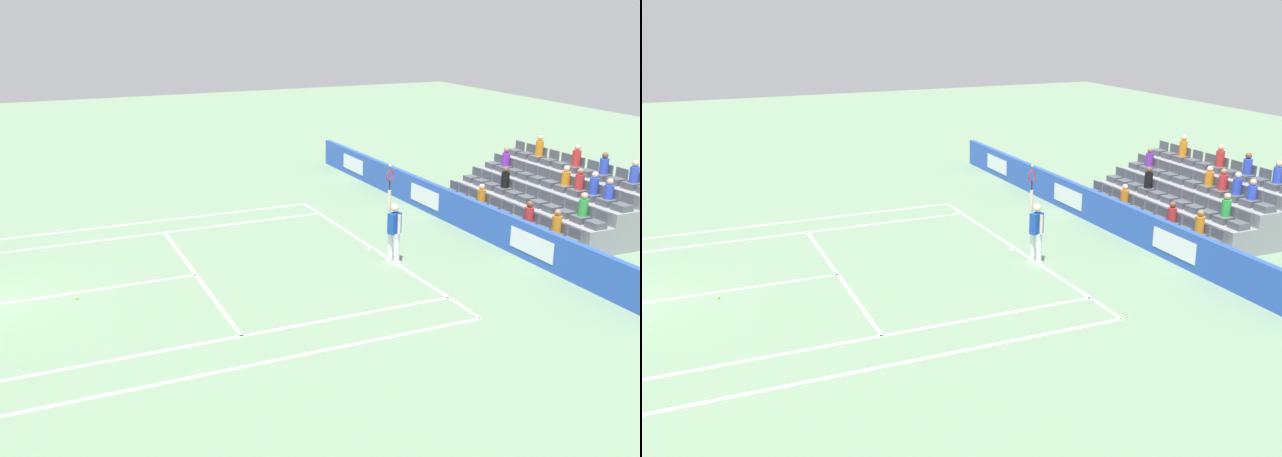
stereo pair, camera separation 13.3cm
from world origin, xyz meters
TOP-DOWN VIEW (x-y plane):
  - line_baseline at (0.00, -11.89)m, footprint 10.97×0.10m
  - line_service at (0.00, -6.40)m, footprint 8.23×0.10m
  - line_centre_service at (0.00, -3.20)m, footprint 0.10×6.40m
  - line_singles_sideline_left at (4.12, -5.95)m, footprint 0.10×11.89m
  - line_singles_sideline_right at (-4.12, -5.95)m, footprint 0.10×11.89m
  - line_doubles_sideline_left at (5.49, -5.95)m, footprint 0.10×11.89m
  - line_doubles_sideline_right at (-5.49, -5.95)m, footprint 0.10×11.89m
  - line_centre_mark at (0.00, -11.79)m, footprint 0.10×0.20m
  - sponsor_barrier at (-0.00, -15.56)m, footprint 23.11×0.22m
  - tennis_player at (-1.34, -11.83)m, footprint 0.54×0.43m
  - stadium_stand at (-0.01, -18.50)m, footprint 6.82×3.80m
  - loose_tennis_ball at (-0.43, -3.22)m, footprint 0.07×0.07m

SIDE VIEW (x-z plane):
  - line_baseline at x=0.00m, z-range 0.00..0.01m
  - line_service at x=0.00m, z-range 0.00..0.01m
  - line_centre_service at x=0.00m, z-range 0.00..0.01m
  - line_singles_sideline_left at x=4.12m, z-range 0.00..0.01m
  - line_singles_sideline_right at x=-4.12m, z-range 0.00..0.01m
  - line_doubles_sideline_left at x=5.49m, z-range 0.00..0.01m
  - line_doubles_sideline_right at x=-5.49m, z-range 0.00..0.01m
  - line_centre_mark at x=0.00m, z-range 0.00..0.01m
  - loose_tennis_ball at x=-0.43m, z-range 0.00..0.07m
  - sponsor_barrier at x=0.00m, z-range 0.00..1.09m
  - stadium_stand at x=-0.01m, z-range -0.62..2.00m
  - tennis_player at x=-1.34m, z-range -0.43..2.42m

